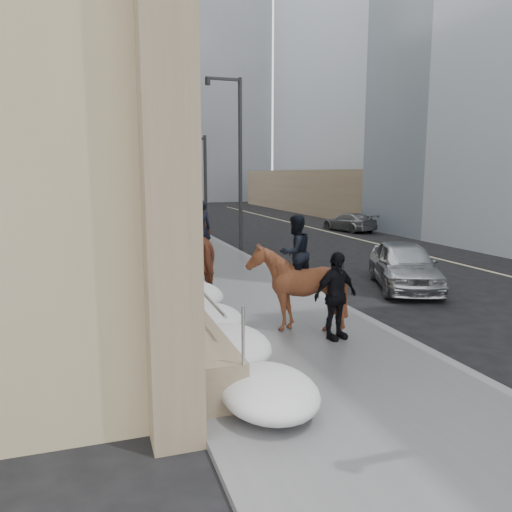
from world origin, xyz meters
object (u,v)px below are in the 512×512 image
Objects in this scene: pedestrian at (335,296)px; car_silver at (404,265)px; car_grey at (349,222)px; mounted_horse_right at (296,283)px; mounted_horse_left at (205,254)px.

pedestrian is 0.43× the size of car_silver.
pedestrian is 21.98m from car_grey.
car_grey is at bearing -141.42° from mounted_horse_right.
mounted_horse_right is 0.59× the size of car_silver.
mounted_horse_right is 1.38× the size of pedestrian.
mounted_horse_left is 4.48m from mounted_horse_right.
mounted_horse_right reaches higher than car_grey.
car_silver is at bearing 165.31° from mounted_horse_left.
mounted_horse_left is 5.44m from pedestrian.
car_grey is (12.57, 13.97, -0.71)m from mounted_horse_left.
car_silver is at bearing -166.84° from mounted_horse_right.
pedestrian is 0.47× the size of car_grey.
mounted_horse_right is 1.02m from pedestrian.
mounted_horse_left is 6.47m from car_silver.
car_grey is (10.82, 19.13, -0.49)m from pedestrian.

